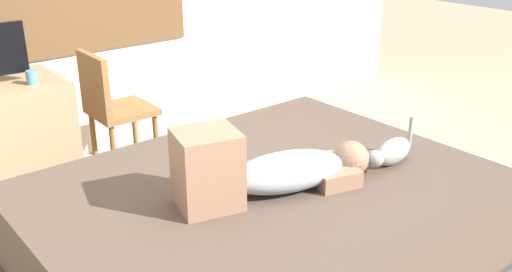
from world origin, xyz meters
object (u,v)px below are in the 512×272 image
object	(u,v)px
bed	(266,231)
chair_by_desk	(111,106)
cup	(32,77)
person_lying	(268,169)
cat	(391,152)

from	to	relation	value
bed	chair_by_desk	size ratio (longest dim) A/B	2.50
bed	cup	world-z (taller)	cup
person_lying	cat	size ratio (longest dim) A/B	2.62
bed	cat	xyz separation A→B (m)	(0.61, -0.23, 0.32)
person_lying	chair_by_desk	world-z (taller)	chair_by_desk
cat	cup	world-z (taller)	cup
bed	cup	bearing A→B (deg)	109.34
bed	person_lying	world-z (taller)	person_lying
person_lying	chair_by_desk	distance (m)	1.54
bed	cup	distance (m)	1.66
bed	person_lying	bearing A→B (deg)	-128.24
cat	person_lying	bearing A→B (deg)	166.23
person_lying	cat	xyz separation A→B (m)	(0.66, -0.16, -0.05)
bed	cat	world-z (taller)	cat
cup	chair_by_desk	bearing A→B (deg)	-2.29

